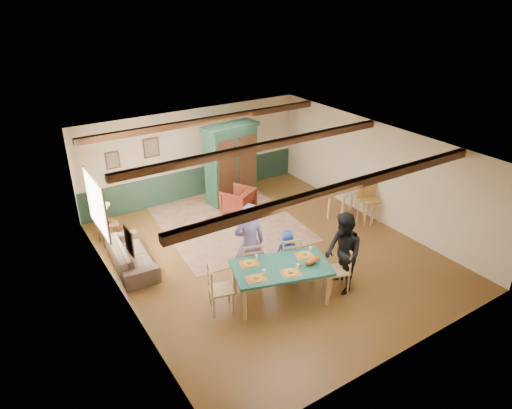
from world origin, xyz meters
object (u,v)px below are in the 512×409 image
person_child (287,253)px  counter_table (347,203)px  dining_table (281,283)px  dining_chair_end_right (337,269)px  person_man (249,243)px  bar_stool_left (366,205)px  dining_chair_end_left (221,289)px  table_lamp (106,214)px  person_woman (343,253)px  dining_chair_far_left (250,262)px  dining_chair_far_right (288,256)px  cat (311,261)px  bar_stool_right (373,205)px  sofa (131,255)px  armchair (238,201)px  armoire (231,164)px  end_table (109,233)px

person_child → counter_table: size_ratio=1.01×
dining_table → dining_chair_end_right: (1.19, -0.36, 0.11)m
person_man → bar_stool_left: (4.04, 0.53, -0.38)m
dining_chair_end_left → table_lamp: (-1.11, 3.85, 0.30)m
dining_table → person_child: person_child is taller
dining_table → person_woman: 1.43m
dining_chair_far_left → dining_chair_far_right: bearing=-180.0°
cat → dining_chair_end_right: bearing=9.5°
person_child → bar_stool_right: person_child is taller
person_woman → counter_table: person_woman is taller
sofa → table_lamp: bearing=9.5°
dining_table → table_lamp: 4.82m
dining_chair_far_right → armchair: (0.66, 3.29, -0.14)m
armoire → armchair: size_ratio=2.89×
armoire → counter_table: 3.53m
person_man → end_table: person_man is taller
sofa → counter_table: bearing=-94.3°
armoire → sofa: bearing=-161.5°
dining_chair_far_right → table_lamp: table_lamp is taller
counter_table → bar_stool_left: bearing=-69.7°
armoire → armchair: bearing=-116.1°
dining_table → dining_chair_end_right: 1.24m
dining_chair_far_right → armoire: (0.94, 4.12, 0.66)m
counter_table → dining_table: bearing=-151.5°
person_man → dining_chair_far_left: bearing=90.0°
dining_chair_end_left → person_child: 1.88m
dining_chair_far_right → end_table: size_ratio=1.83×
dining_chair_end_right → person_woman: 0.39m
cat → bar_stool_left: bearing=44.8°
dining_chair_end_left → counter_table: (4.88, 1.64, -0.07)m
person_man → bar_stool_left: 4.10m
dining_table → person_child: size_ratio=1.79×
armchair → table_lamp: 3.64m
armoire → end_table: bearing=179.8°
armoire → person_woman: bearing=-101.1°
cat → armchair: (0.77, 4.19, -0.54)m
dining_chair_far_right → table_lamp: (-2.94, 3.60, 0.30)m
dining_chair_end_right → person_woman: person_woman is taller
armoire → bar_stool_right: bearing=-61.1°
end_table → counter_table: 6.39m
dining_table → bar_stool_left: size_ratio=1.76×
dining_table → armchair: 4.12m
cat → bar_stool_left: 3.80m
cat → end_table: bearing=139.3°
dining_chair_end_left → person_man: size_ratio=0.55×
dining_chair_far_right → sofa: bearing=-21.7°
armchair → sofa: 3.63m
end_table → table_lamp: (0.00, 0.00, 0.54)m
dining_chair_far_left → bar_stool_right: size_ratio=0.97×
counter_table → person_child: bearing=-156.6°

